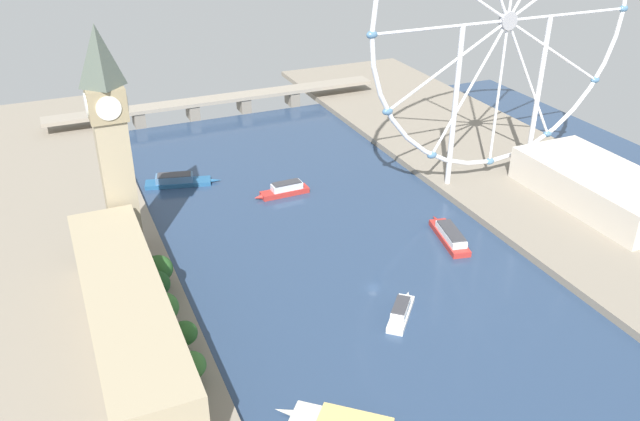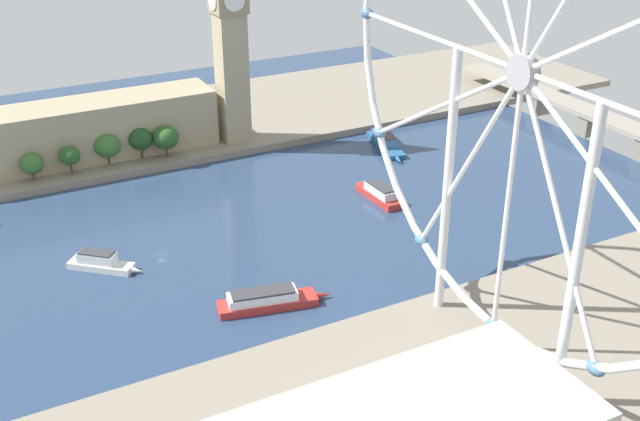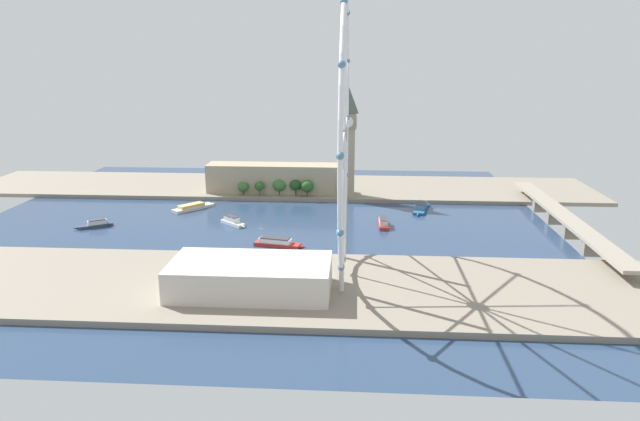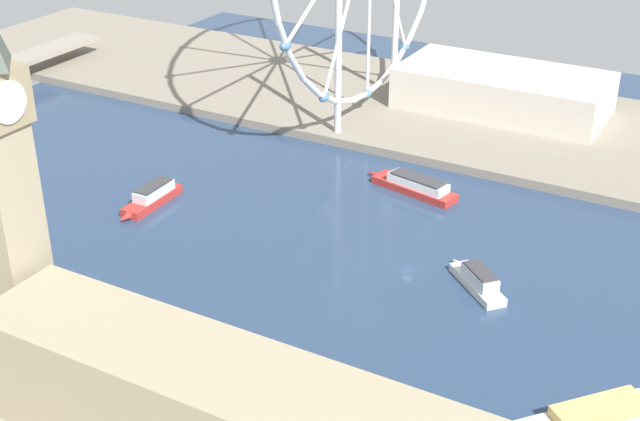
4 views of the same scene
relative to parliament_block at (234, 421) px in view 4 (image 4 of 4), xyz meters
The scene contains 9 objects.
ground_plane 85.52m from the parliament_block, ahead, with size 385.93×385.93×0.00m, color navy.
riverbank_right 192.67m from the parliament_block, ahead, with size 90.00×520.00×3.00m, color gray.
parliament_block is the anchor object (origin of this frame).
tree_row_embankment 15.99m from the parliament_block, 35.22° to the left, with size 13.38×60.36×12.65m.
riverside_hall 202.93m from the parliament_block, ahead, with size 37.07×74.56×14.84m, color beige.
tour_boat_0 72.18m from the parliament_block, 47.85° to the right, with size 31.57×28.34×4.27m.
tour_boat_1 86.97m from the parliament_block, 10.06° to the right, with size 18.57×20.28×5.81m.
tour_boat_3 119.25m from the parliament_block, 46.36° to the left, with size 26.01×6.67×5.96m.
tour_boat_5 129.99m from the parliament_block, ahead, with size 12.99×32.93×5.44m.
Camera 4 is at (-182.27, -76.05, 118.17)m, focal length 49.40 mm.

